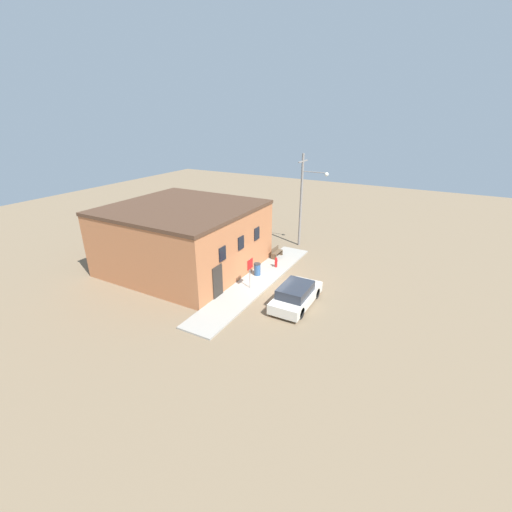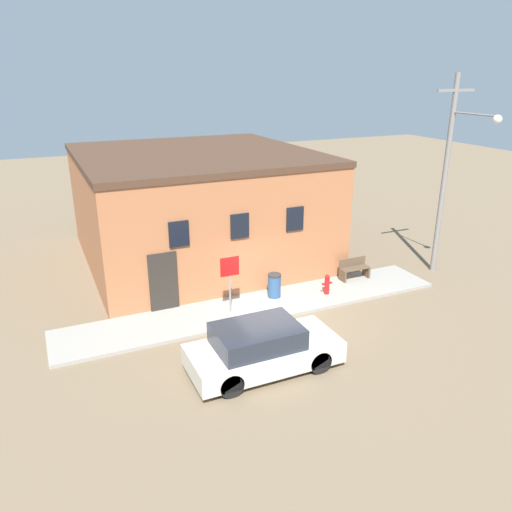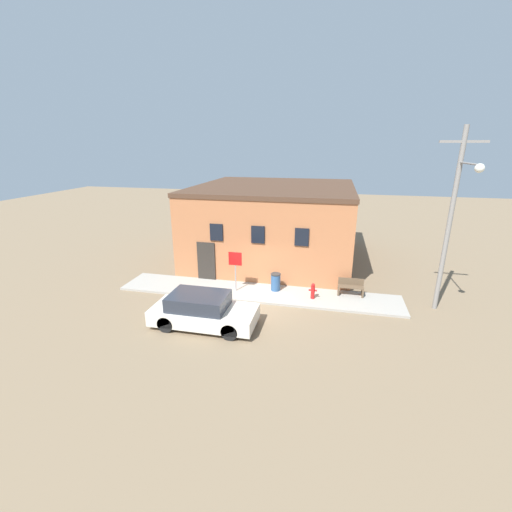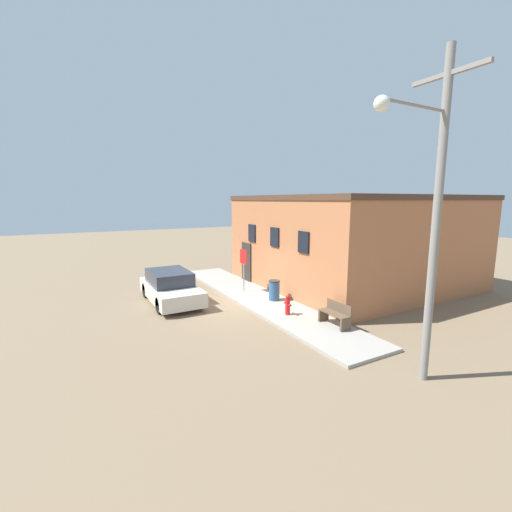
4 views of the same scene
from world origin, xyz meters
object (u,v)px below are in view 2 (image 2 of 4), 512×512
(stop_sign, at_px, (230,274))
(parked_car, at_px, (262,348))
(utility_pole, at_px, (450,168))
(fire_hydrant, at_px, (327,284))
(bench, at_px, (354,269))
(trash_bin, at_px, (274,285))

(stop_sign, relative_size, parked_car, 0.48)
(utility_pole, bearing_deg, parked_car, -159.86)
(fire_hydrant, xyz_separation_m, stop_sign, (-3.86, 0.06, 1.04))
(bench, relative_size, parked_car, 0.28)
(trash_bin, bearing_deg, bench, 3.64)
(bench, xyz_separation_m, trash_bin, (-3.69, -0.23, 0.05))
(trash_bin, distance_m, parked_car, 4.64)
(stop_sign, distance_m, utility_pole, 9.82)
(parked_car, bearing_deg, utility_pole, 20.14)
(fire_hydrant, relative_size, utility_pole, 0.10)
(trash_bin, height_order, utility_pole, utility_pole)
(stop_sign, bearing_deg, bench, 7.66)
(fire_hydrant, height_order, trash_bin, trash_bin)
(stop_sign, bearing_deg, fire_hydrant, -0.86)
(utility_pole, distance_m, parked_car, 11.10)
(stop_sign, distance_m, parked_car, 3.60)
(stop_sign, bearing_deg, trash_bin, 15.03)
(parked_car, bearing_deg, fire_hydrant, 38.50)
(stop_sign, height_order, parked_car, stop_sign)
(bench, height_order, parked_car, parked_car)
(trash_bin, bearing_deg, parked_car, -120.73)
(trash_bin, xyz_separation_m, utility_pole, (7.45, -0.39, 3.83))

